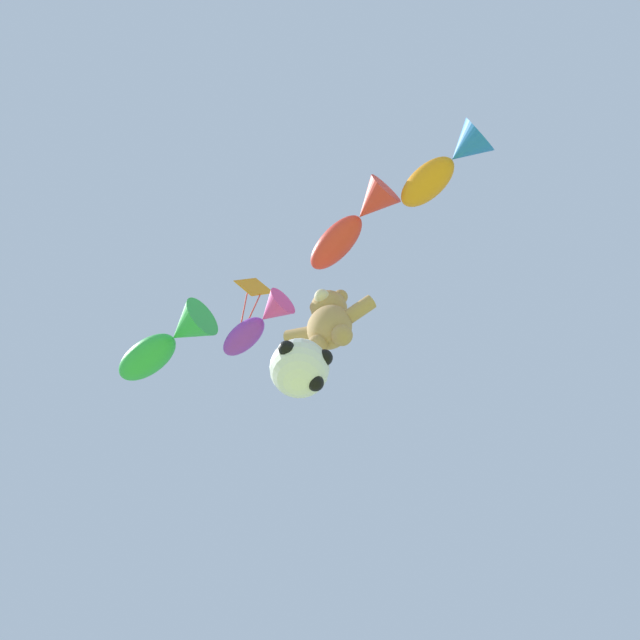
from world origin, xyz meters
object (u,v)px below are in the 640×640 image
(fish_kite_violet, at_px, (258,324))
(fish_kite_tangerine, at_px, (446,165))
(soccer_ball_kite, at_px, (300,368))
(fish_kite_emerald, at_px, (167,343))
(diamond_kite, at_px, (253,292))
(fish_kite_crimson, at_px, (354,223))
(teddy_bear_kite, at_px, (329,321))

(fish_kite_violet, bearing_deg, fish_kite_tangerine, -15.77)
(soccer_ball_kite, distance_m, fish_kite_emerald, 4.33)
(soccer_ball_kite, xyz_separation_m, diamond_kite, (-1.62, 0.52, 5.13))
(diamond_kite, bearing_deg, fish_kite_violet, -33.65)
(fish_kite_crimson, bearing_deg, teddy_bear_kite, 136.03)
(teddy_bear_kite, bearing_deg, diamond_kite, 169.77)
(fish_kite_crimson, relative_size, fish_kite_violet, 1.23)
(soccer_ball_kite, xyz_separation_m, fish_kite_violet, (-0.96, 0.08, 2.30))
(soccer_ball_kite, xyz_separation_m, fish_kite_tangerine, (3.09, -1.06, 2.45))
(soccer_ball_kite, relative_size, fish_kite_crimson, 0.48)
(teddy_bear_kite, height_order, fish_kite_crimson, fish_kite_crimson)
(fish_kite_crimson, bearing_deg, diamond_kite, 156.93)
(fish_kite_violet, bearing_deg, teddy_bear_kite, 2.99)
(soccer_ball_kite, bearing_deg, fish_kite_crimson, -28.95)
(soccer_ball_kite, xyz_separation_m, fish_kite_crimson, (1.32, -0.73, 2.72))
(fish_kite_crimson, height_order, fish_kite_violet, fish_kite_crimson)
(teddy_bear_kite, distance_m, fish_kite_tangerine, 3.13)
(fish_kite_violet, xyz_separation_m, diamond_kite, (-0.65, 0.44, 2.83))
(soccer_ball_kite, distance_m, fish_kite_crimson, 3.11)
(soccer_ball_kite, xyz_separation_m, fish_kite_emerald, (-3.03, 0.01, 3.09))
(teddy_bear_kite, bearing_deg, fish_kite_emerald, -177.54)
(fish_kite_tangerine, distance_m, fish_kite_crimson, 1.82)
(soccer_ball_kite, bearing_deg, fish_kite_emerald, 179.85)
(fish_kite_tangerine, bearing_deg, soccer_ball_kite, 161.07)
(teddy_bear_kite, bearing_deg, fish_kite_crimson, -43.97)
(fish_kite_violet, relative_size, diamond_kite, 0.63)
(fish_kite_tangerine, height_order, fish_kite_emerald, fish_kite_emerald)
(soccer_ball_kite, bearing_deg, fish_kite_violet, 175.01)
(fish_kite_emerald, bearing_deg, teddy_bear_kite, 2.46)
(fish_kite_violet, height_order, fish_kite_emerald, fish_kite_emerald)
(fish_kite_tangerine, bearing_deg, teddy_bear_kite, 155.66)
(fish_kite_tangerine, bearing_deg, fish_kite_violet, 164.23)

